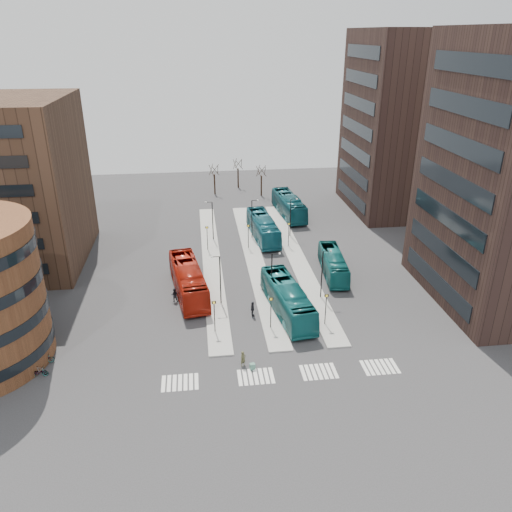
{
  "coord_description": "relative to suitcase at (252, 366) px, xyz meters",
  "views": [
    {
      "loc": [
        -5.62,
        -33.47,
        29.27
      ],
      "look_at": [
        1.02,
        20.19,
        5.0
      ],
      "focal_mm": 35.0,
      "sensor_mm": 36.0,
      "label": 1
    }
  ],
  "objects": [
    {
      "name": "island_left",
      "position": [
        -2.82,
        24.82,
        -0.23
      ],
      "size": [
        2.5,
        45.0,
        0.15
      ],
      "primitive_type": "cube",
      "color": "#979791",
      "rests_on": "ground"
    },
    {
      "name": "teal_bus_c",
      "position": [
        12.92,
        19.02,
        1.18
      ],
      "size": [
        3.47,
        10.85,
        2.97
      ],
      "primitive_type": "imported",
      "rotation": [
        0.0,
        0.0,
        -0.09
      ],
      "color": "#125D5E",
      "rests_on": "ground"
    },
    {
      "name": "lamp_posts",
      "position": [
        3.82,
        22.82,
        3.28
      ],
      "size": [
        14.04,
        20.24,
        6.12
      ],
      "color": "black",
      "rests_on": "ground"
    },
    {
      "name": "bicycle_near",
      "position": [
        -19.82,
        1.3,
        0.14
      ],
      "size": [
        1.71,
        0.67,
        0.88
      ],
      "primitive_type": "imported",
      "rotation": [
        0.0,
        0.0,
        1.62
      ],
      "color": "gray",
      "rests_on": "ground"
    },
    {
      "name": "bare_trees",
      "position": [
        3.85,
        57.49,
        2.42
      ],
      "size": [
        10.97,
        8.14,
        5.9
      ],
      "color": "black",
      "rests_on": "ground"
    },
    {
      "name": "crosswalk_stripes",
      "position": [
        2.93,
        -1.18,
        -0.3
      ],
      "size": [
        22.35,
        2.4,
        0.01
      ],
      "color": "silver",
      "rests_on": "ground"
    },
    {
      "name": "commuter_a",
      "position": [
        -7.65,
        14.17,
        0.56
      ],
      "size": [
        0.9,
        0.73,
        1.72
      ],
      "primitive_type": "imported",
      "rotation": [
        0.0,
        0.0,
        3.04
      ],
      "color": "black",
      "rests_on": "ground"
    },
    {
      "name": "teal_bus_b",
      "position": [
        5.49,
        32.76,
        1.44
      ],
      "size": [
        3.93,
        12.72,
        3.49
      ],
      "primitive_type": "imported",
      "rotation": [
        0.0,
        0.0,
        0.08
      ],
      "color": "#145968",
      "rests_on": "ground"
    },
    {
      "name": "commuter_c",
      "position": [
        5.48,
        10.57,
        0.55
      ],
      "size": [
        0.74,
        1.16,
        1.71
      ],
      "primitive_type": "imported",
      "rotation": [
        0.0,
        0.0,
        4.62
      ],
      "color": "black",
      "rests_on": "ground"
    },
    {
      "name": "ground",
      "position": [
        1.18,
        -5.18,
        -0.3
      ],
      "size": [
        160.0,
        160.0,
        0.0
      ],
      "primitive_type": "plane",
      "color": "#2C2C2E",
      "rests_on": "ground"
    },
    {
      "name": "bicycle_far",
      "position": [
        -19.82,
        3.21,
        0.19
      ],
      "size": [
        1.96,
        1.33,
        0.98
      ],
      "primitive_type": "imported",
      "rotation": [
        0.0,
        0.0,
        1.98
      ],
      "color": "gray",
      "rests_on": "ground"
    },
    {
      "name": "island_right",
      "position": [
        9.18,
        24.82,
        -0.23
      ],
      "size": [
        2.5,
        45.0,
        0.15
      ],
      "primitive_type": "cube",
      "color": "#979791",
      "rests_on": "ground"
    },
    {
      "name": "red_bus",
      "position": [
        -5.98,
        16.01,
        1.54
      ],
      "size": [
        5.06,
        13.52,
        3.68
      ],
      "primitive_type": "imported",
      "rotation": [
        0.0,
        0.0,
        0.15
      ],
      "color": "#A51B0C",
      "rests_on": "ground"
    },
    {
      "name": "bicycle_mid",
      "position": [
        -19.82,
        1.61,
        0.16
      ],
      "size": [
        1.6,
        0.82,
        0.93
      ],
      "primitive_type": "imported",
      "rotation": [
        0.0,
        0.0,
        1.31
      ],
      "color": "gray",
      "rests_on": "ground"
    },
    {
      "name": "teal_bus_d",
      "position": [
        11.38,
        42.66,
        1.51
      ],
      "size": [
        4.2,
        13.22,
        3.62
      ],
      "primitive_type": "imported",
      "rotation": [
        0.0,
        0.0,
        0.09
      ],
      "color": "#12505A",
      "rests_on": "ground"
    },
    {
      "name": "suitcase",
      "position": [
        0.0,
        0.0,
        0.0
      ],
      "size": [
        0.56,
        0.49,
        0.6
      ],
      "primitive_type": "cube",
      "rotation": [
        0.0,
        0.0,
        0.24
      ],
      "color": "navy",
      "rests_on": "ground"
    },
    {
      "name": "island_mid",
      "position": [
        3.18,
        24.82,
        -0.23
      ],
      "size": [
        2.5,
        45.0,
        0.15
      ],
      "primitive_type": "cube",
      "color": "#979791",
      "rests_on": "ground"
    },
    {
      "name": "sign_poles",
      "position": [
        2.78,
        17.82,
        2.11
      ],
      "size": [
        12.45,
        22.12,
        3.65
      ],
      "color": "black",
      "rests_on": "ground"
    },
    {
      "name": "teal_bus_a",
      "position": [
        5.16,
        9.96,
        1.46
      ],
      "size": [
        4.59,
        12.96,
        3.53
      ],
      "primitive_type": "imported",
      "rotation": [
        0.0,
        0.0,
        0.13
      ],
      "color": "#135E60",
      "rests_on": "ground"
    },
    {
      "name": "commuter_b",
      "position": [
        1.16,
        9.68,
        0.59
      ],
      "size": [
        0.47,
        1.06,
        1.79
      ],
      "primitive_type": "imported",
      "rotation": [
        0.0,
        0.0,
        1.6
      ],
      "color": "black",
      "rests_on": "ground"
    },
    {
      "name": "tower_far",
      "position": [
        33.16,
        44.82,
        14.7
      ],
      "size": [
        20.12,
        20.0,
        30.0
      ],
      "color": "#32211B",
      "rests_on": "ground"
    },
    {
      "name": "traveller",
      "position": [
        -0.83,
        0.62,
        0.5
      ],
      "size": [
        0.7,
        0.65,
        1.61
      ],
      "primitive_type": "imported",
      "rotation": [
        0.0,
        0.0,
        0.61
      ],
      "color": "#4B4A2D",
      "rests_on": "ground"
    }
  ]
}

